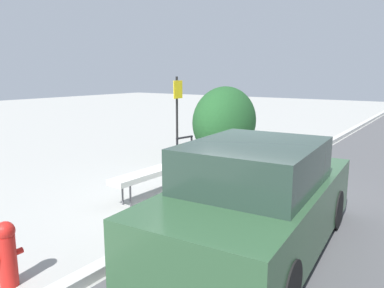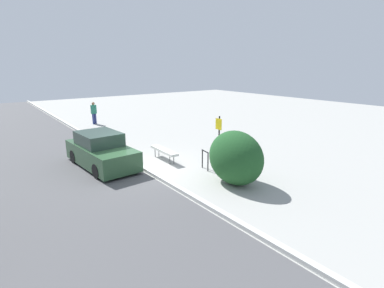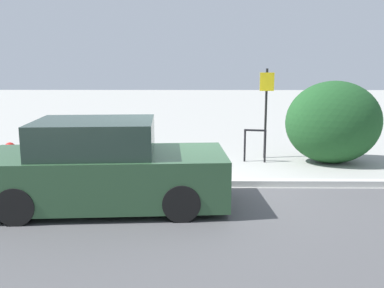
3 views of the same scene
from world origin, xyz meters
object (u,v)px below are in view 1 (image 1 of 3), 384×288
at_px(parked_car_near, 257,202).
at_px(sign_post, 177,112).
at_px(bench, 152,173).
at_px(fire_hydrant, 7,252).
at_px(bike_rack, 185,149).

bearing_deg(parked_car_near, sign_post, 44.93).
relative_size(bench, parked_car_near, 0.48).
height_order(bench, parked_car_near, parked_car_near).
bearing_deg(fire_hydrant, parked_car_near, -38.15).
bearing_deg(fire_hydrant, sign_post, 18.58).
bearing_deg(bench, fire_hydrant, -165.99).
distance_m(bench, sign_post, 2.88).
height_order(sign_post, parked_car_near, sign_post).
bearing_deg(bike_rack, fire_hydrant, -164.81).
bearing_deg(bench, parked_car_near, -107.61).
relative_size(bench, sign_post, 0.87).
bearing_deg(bike_rack, sign_post, 55.14).
relative_size(bench, fire_hydrant, 2.62).
bearing_deg(fire_hydrant, bench, 12.39).
xyz_separation_m(sign_post, fire_hydrant, (-5.79, -1.95, -0.98)).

